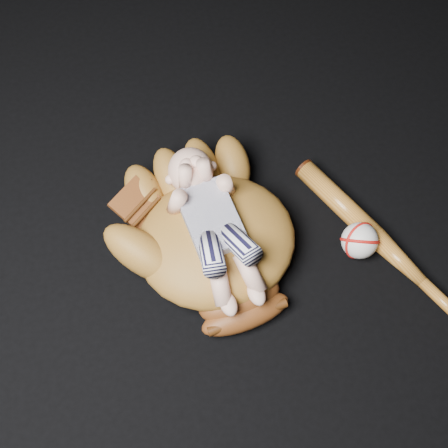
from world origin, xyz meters
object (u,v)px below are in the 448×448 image
Objects in this scene: baseball_glove at (216,237)px; baseball at (360,241)px; baseball_bat at (385,246)px; newborn_baby at (216,228)px.

baseball_glove is 0.30m from baseball.
baseball is at bearing 164.97° from baseball_bat.
baseball is at bearing -20.08° from baseball_glove.
baseball_glove is at bearing 170.37° from baseball_bat.
newborn_baby is 4.57× the size of baseball.
newborn_baby reaches higher than baseball.
baseball is at bearing -18.10° from newborn_baby.
baseball_bat is at bearing -19.36° from newborn_baby.
newborn_baby is 0.71× the size of baseball_bat.
newborn_baby is 0.37m from baseball_bat.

